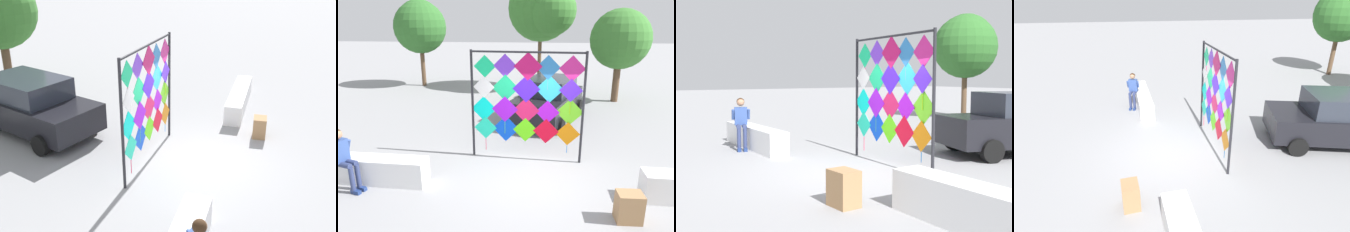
% 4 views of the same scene
% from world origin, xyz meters
% --- Properties ---
extents(ground, '(120.00, 120.00, 0.00)m').
position_xyz_m(ground, '(0.00, 0.00, 0.00)').
color(ground, gray).
extents(plaza_ledge_left, '(3.62, 0.55, 0.65)m').
position_xyz_m(plaza_ledge_left, '(-4.31, -0.50, 0.33)').
color(plaza_ledge_left, white).
rests_on(plaza_ledge_left, ground).
extents(plaza_ledge_right, '(3.62, 0.55, 0.65)m').
position_xyz_m(plaza_ledge_right, '(4.31, -0.50, 0.33)').
color(plaza_ledge_right, white).
rests_on(plaza_ledge_right, ground).
extents(kite_display_rack, '(3.15, 0.25, 3.11)m').
position_xyz_m(kite_display_rack, '(-0.20, 1.33, 1.81)').
color(kite_display_rack, '#232328').
rests_on(kite_display_rack, ground).
extents(seated_vendor, '(0.70, 0.55, 1.50)m').
position_xyz_m(seated_vendor, '(-4.26, -0.91, 0.88)').
color(seated_vendor, navy).
rests_on(seated_vendor, ground).
extents(cardboard_box_large, '(0.51, 0.40, 0.61)m').
position_xyz_m(cardboard_box_large, '(2.00, -1.38, 0.31)').
color(cardboard_box_large, '#9E754C').
rests_on(cardboard_box_large, ground).
extents(tree_palm_like, '(3.13, 3.13, 5.22)m').
position_xyz_m(tree_palm_like, '(-7.29, 11.71, 3.58)').
color(tree_palm_like, brown).
rests_on(tree_palm_like, ground).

